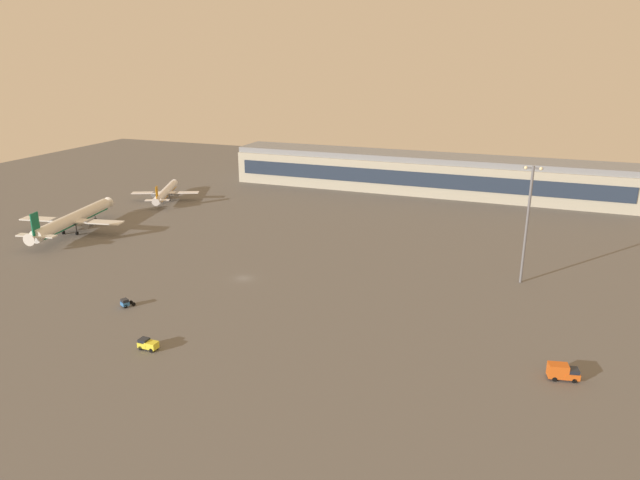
{
  "coord_description": "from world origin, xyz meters",
  "views": [
    {
      "loc": [
        71.56,
        -129.33,
        58.38
      ],
      "look_at": [
        11.79,
        27.43,
        4.0
      ],
      "focal_mm": 32.52,
      "sensor_mm": 36.0,
      "label": 1
    }
  ],
  "objects_px": {
    "catering_truck": "(563,372)",
    "pushback_tug": "(125,303)",
    "airplane_far_stand": "(72,220)",
    "cargo_loader": "(148,344)",
    "airplane_near_gate": "(166,192)",
    "apron_light_east": "(528,219)"
  },
  "relations": [
    {
      "from": "catering_truck",
      "to": "pushback_tug",
      "type": "xyz_separation_m",
      "value": [
        -97.8,
        -2.55,
        -0.51
      ]
    },
    {
      "from": "airplane_far_stand",
      "to": "catering_truck",
      "type": "height_order",
      "value": "airplane_far_stand"
    },
    {
      "from": "airplane_far_stand",
      "to": "cargo_loader",
      "type": "bearing_deg",
      "value": -49.43
    },
    {
      "from": "airplane_near_gate",
      "to": "cargo_loader",
      "type": "height_order",
      "value": "airplane_near_gate"
    },
    {
      "from": "airplane_near_gate",
      "to": "pushback_tug",
      "type": "height_order",
      "value": "airplane_near_gate"
    },
    {
      "from": "airplane_near_gate",
      "to": "apron_light_east",
      "type": "height_order",
      "value": "apron_light_east"
    },
    {
      "from": "cargo_loader",
      "to": "airplane_far_stand",
      "type": "bearing_deg",
      "value": 53.13
    },
    {
      "from": "airplane_far_stand",
      "to": "apron_light_east",
      "type": "distance_m",
      "value": 145.08
    },
    {
      "from": "airplane_far_stand",
      "to": "apron_light_east",
      "type": "bearing_deg",
      "value": -8.14
    },
    {
      "from": "apron_light_east",
      "to": "pushback_tug",
      "type": "bearing_deg",
      "value": -150.22
    },
    {
      "from": "cargo_loader",
      "to": "pushback_tug",
      "type": "xyz_separation_m",
      "value": [
        -18.07,
        15.56,
        -0.11
      ]
    },
    {
      "from": "airplane_far_stand",
      "to": "cargo_loader",
      "type": "height_order",
      "value": "airplane_far_stand"
    },
    {
      "from": "cargo_loader",
      "to": "catering_truck",
      "type": "height_order",
      "value": "catering_truck"
    },
    {
      "from": "catering_truck",
      "to": "apron_light_east",
      "type": "xyz_separation_m",
      "value": [
        -9.59,
        47.93,
        16.02
      ]
    },
    {
      "from": "airplane_near_gate",
      "to": "cargo_loader",
      "type": "relative_size",
      "value": 8.02
    },
    {
      "from": "pushback_tug",
      "to": "apron_light_east",
      "type": "relative_size",
      "value": 0.11
    },
    {
      "from": "airplane_near_gate",
      "to": "airplane_far_stand",
      "type": "bearing_deg",
      "value": -115.53
    },
    {
      "from": "airplane_far_stand",
      "to": "catering_truck",
      "type": "xyz_separation_m",
      "value": [
        153.91,
        -40.84,
        -2.97
      ]
    },
    {
      "from": "airplane_far_stand",
      "to": "catering_truck",
      "type": "distance_m",
      "value": 159.27
    },
    {
      "from": "cargo_loader",
      "to": "apron_light_east",
      "type": "height_order",
      "value": "apron_light_east"
    },
    {
      "from": "airplane_near_gate",
      "to": "pushback_tug",
      "type": "xyz_separation_m",
      "value": [
        53.67,
        -92.88,
        -2.36
      ]
    },
    {
      "from": "airplane_near_gate",
      "to": "apron_light_east",
      "type": "bearing_deg",
      "value": -39.35
    }
  ]
}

